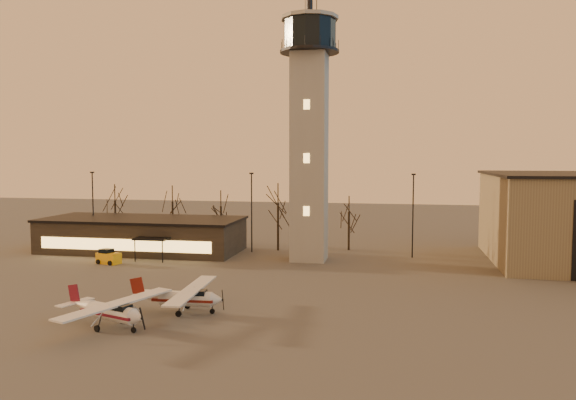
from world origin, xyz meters
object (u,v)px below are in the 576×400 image
Objects in this scene: control_tower at (309,121)px; cessna_rear at (188,301)px; cessna_front at (113,315)px; service_cart at (108,258)px; terminal at (142,235)px.

control_tower reaches higher than cessna_rear.
cessna_front is 3.37× the size of service_cart.
cessna_front is at bearing -45.04° from service_cart.
cessna_front is (12.35, -30.59, -1.21)m from terminal.
control_tower is 11.11× the size of service_cart.
control_tower reaches higher than terminal.
control_tower is at bearing 90.66° from cessna_front.
terminal is at bearing 174.85° from control_tower.
cessna_front is (-9.64, -28.60, -15.38)m from control_tower.
cessna_rear is (3.76, 4.77, -0.01)m from cessna_front.
control_tower reaches higher than service_cart.
cessna_front reaches higher than service_cart.
cessna_front is 0.99× the size of cessna_rear.
cessna_rear reaches higher than service_cart.
cessna_front is at bearing -131.83° from cessna_rear.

